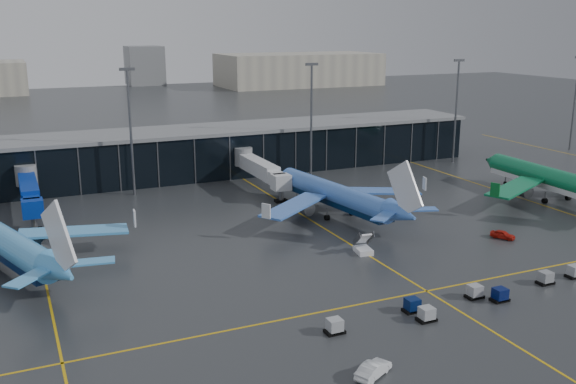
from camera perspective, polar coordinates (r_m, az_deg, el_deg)
name	(u,v)px	position (r m, az deg, el deg)	size (l,w,h in m)	color
ground	(307,264)	(93.09, 1.72, -6.45)	(600.00, 600.00, 0.00)	#282B2D
terminal_pier	(189,152)	(147.89, -8.77, 3.50)	(142.00, 17.00, 10.70)	black
jet_bridges	(29,191)	(124.58, -22.02, 0.11)	(94.00, 27.50, 7.20)	#595B60
flood_masts	(226,121)	(136.59, -5.52, 6.27)	(203.00, 0.50, 25.50)	#595B60
distant_hangars	(175,72)	(360.01, -10.05, 10.44)	(260.00, 71.00, 22.00)	#B2AD99
taxi_lines	(334,234)	(106.28, 4.10, -3.77)	(220.00, 120.00, 0.02)	gold
airliner_arkefly	(1,224)	(98.19, -24.18, -2.62)	(37.32, 42.51, 13.06)	#449CE0
airliner_klm_near	(334,181)	(115.39, 4.08, 0.97)	(36.06, 41.07, 12.62)	#3D6FCA
airliner_aer_lingus	(552,166)	(135.95, 22.40, 2.12)	(38.01, 43.29, 13.30)	#0D7244
baggage_carts	(472,297)	(83.80, 16.02, -8.94)	(39.91, 4.45, 1.70)	black
mobile_airstair	(363,248)	(97.96, 6.71, -4.98)	(2.68, 3.51, 3.45)	white
service_van_red	(503,235)	(109.44, 18.55, -3.61)	(1.57, 3.91, 1.33)	#B8190E
service_van_white	(373,369)	(65.66, 7.59, -15.35)	(1.62, 4.66, 1.53)	silver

